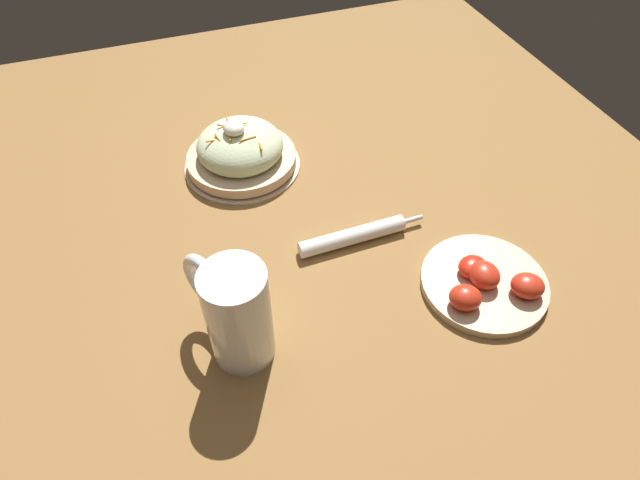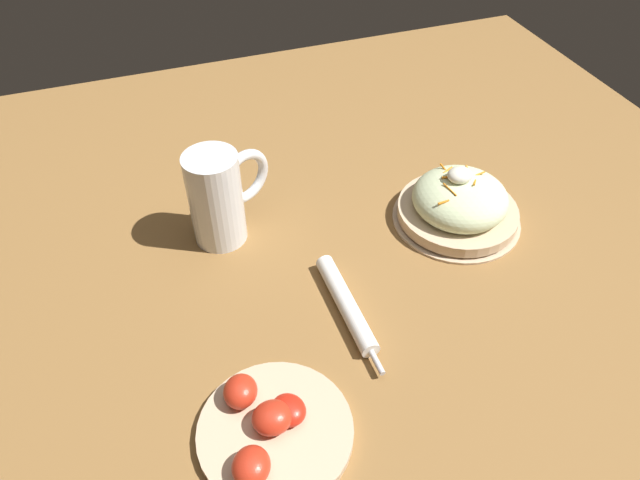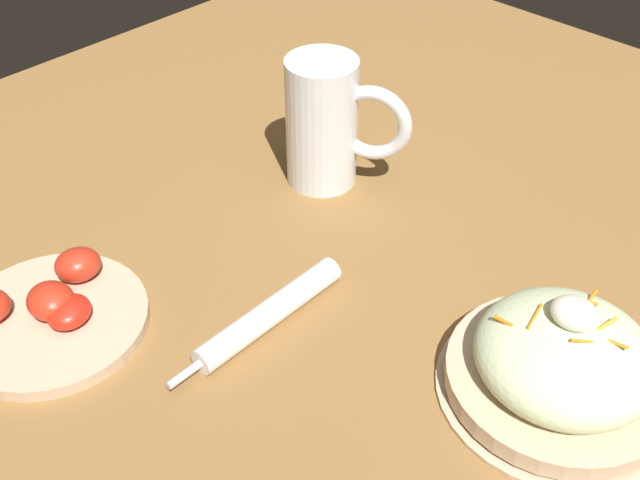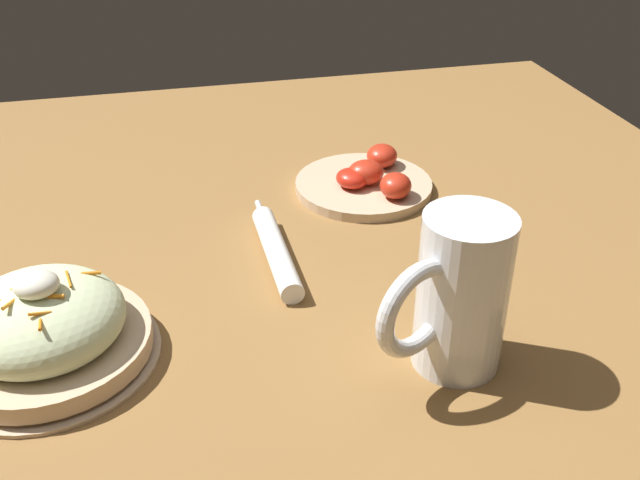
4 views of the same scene
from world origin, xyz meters
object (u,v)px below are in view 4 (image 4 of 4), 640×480
Objects in this scene: napkin_roll at (276,251)px; tomato_plate at (367,181)px; salad_plate at (44,330)px; beer_mug at (458,303)px.

tomato_plate is at bearing -136.38° from napkin_roll.
napkin_roll is (-0.24, -0.12, -0.02)m from salad_plate.
napkin_roll is 0.21m from tomato_plate.
beer_mug reaches higher than tomato_plate.
salad_plate is at bearing 26.15° from napkin_roll.
tomato_plate is at bearing -93.86° from beer_mug.
beer_mug is at bearing 165.71° from salad_plate.
tomato_plate is (-0.02, -0.36, -0.05)m from beer_mug.
beer_mug is 0.74× the size of napkin_roll.
salad_plate is 0.48m from tomato_plate.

